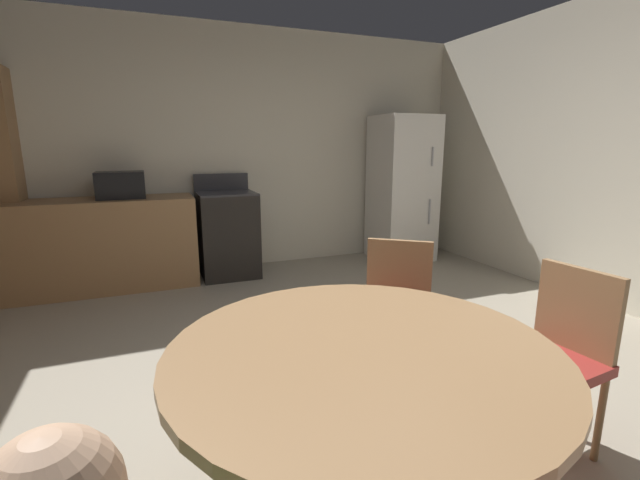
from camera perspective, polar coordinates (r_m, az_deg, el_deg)
name	(u,v)px	position (r m, az deg, el deg)	size (l,w,h in m)	color
ground_plane	(363,404)	(2.58, 5.72, -20.84)	(14.00, 14.00, 0.00)	#A89E89
wall_back	(240,151)	(5.15, -10.56, 11.57)	(5.72, 0.12, 2.70)	silver
kitchen_counter	(91,245)	(4.78, -28.01, -0.64)	(1.96, 0.60, 0.90)	#9E754C
oven_range	(228,234)	(4.81, -12.12, 0.85)	(0.60, 0.60, 1.10)	black
refrigerator	(402,189)	(5.48, 10.81, 6.68)	(0.68, 0.68, 1.76)	white
microwave	(121,185)	(4.67, -24.88, 6.62)	(0.44, 0.32, 0.26)	black
dining_table	(362,387)	(1.55, 5.56, -18.83)	(1.30, 1.30, 0.76)	#9E754C
chair_east	(557,349)	(2.31, 28.92, -12.49)	(0.44, 0.44, 0.87)	#9E754C
chair_northeast	(396,306)	(2.56, 10.01, -8.65)	(0.56, 0.56, 0.87)	#9E754C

